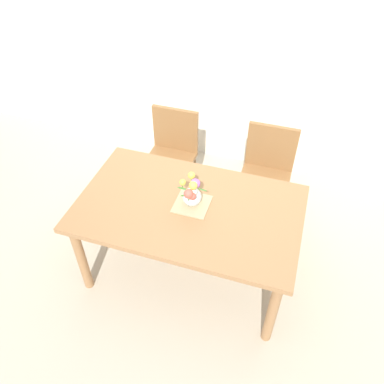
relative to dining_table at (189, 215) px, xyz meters
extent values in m
plane|color=#B7AD99|center=(0.00, 0.00, -0.64)|extent=(12.00, 12.00, 0.00)
cube|color=silver|center=(0.00, 1.60, 0.76)|extent=(7.00, 0.10, 2.80)
cube|color=#9E7047|center=(0.00, 0.00, 0.07)|extent=(1.57, 0.95, 0.04)
cylinder|color=#9E7047|center=(-0.71, -0.40, -0.30)|extent=(0.07, 0.07, 0.69)
cylinder|color=#9E7047|center=(0.71, -0.40, -0.30)|extent=(0.07, 0.07, 0.69)
cylinder|color=#9E7047|center=(-0.71, 0.40, -0.30)|extent=(0.07, 0.07, 0.69)
cylinder|color=#9E7047|center=(0.71, 0.40, -0.30)|extent=(0.07, 0.07, 0.69)
cube|color=olive|center=(-0.43, 0.74, -0.18)|extent=(0.42, 0.42, 0.04)
cylinder|color=olive|center=(-0.25, 0.56, -0.42)|extent=(0.04, 0.04, 0.44)
cylinder|color=olive|center=(-0.61, 0.56, -0.42)|extent=(0.04, 0.04, 0.44)
cylinder|color=olive|center=(-0.25, 0.92, -0.42)|extent=(0.04, 0.04, 0.44)
cylinder|color=olive|center=(-0.61, 0.92, -0.42)|extent=(0.04, 0.04, 0.44)
cube|color=olive|center=(-0.43, 0.93, 0.05)|extent=(0.42, 0.04, 0.42)
cube|color=olive|center=(0.43, 0.74, -0.18)|extent=(0.42, 0.42, 0.04)
cylinder|color=olive|center=(0.61, 0.56, -0.42)|extent=(0.04, 0.04, 0.44)
cylinder|color=olive|center=(0.25, 0.56, -0.42)|extent=(0.04, 0.04, 0.44)
cylinder|color=olive|center=(0.61, 0.92, -0.42)|extent=(0.04, 0.04, 0.44)
cylinder|color=olive|center=(0.25, 0.92, -0.42)|extent=(0.04, 0.04, 0.44)
cube|color=olive|center=(0.43, 0.93, 0.05)|extent=(0.42, 0.04, 0.42)
cube|color=tan|center=(0.02, 0.03, 0.09)|extent=(0.24, 0.24, 0.01)
sphere|color=silver|center=(0.02, 0.03, 0.16)|extent=(0.13, 0.13, 0.13)
sphere|color=#EFD14C|center=(-0.06, 0.05, 0.26)|extent=(0.04, 0.04, 0.04)
cylinder|color=#478438|center=(-0.06, 0.05, 0.23)|extent=(0.01, 0.01, 0.05)
sphere|color=#B266C6|center=(0.04, 0.02, 0.29)|extent=(0.07, 0.07, 0.07)
cylinder|color=#478438|center=(0.04, 0.02, 0.25)|extent=(0.01, 0.01, 0.09)
sphere|color=white|center=(0.03, -0.02, 0.25)|extent=(0.06, 0.06, 0.06)
cylinder|color=#478438|center=(0.03, -0.02, 0.23)|extent=(0.01, 0.01, 0.04)
sphere|color=#E55B4C|center=(0.02, -0.06, 0.27)|extent=(0.06, 0.06, 0.06)
cylinder|color=#478438|center=(0.02, -0.06, 0.24)|extent=(0.01, 0.01, 0.06)
sphere|color=#EFD14C|center=(0.03, 0.05, 0.27)|extent=(0.06, 0.06, 0.06)
cylinder|color=#478438|center=(0.03, 0.05, 0.24)|extent=(0.01, 0.01, 0.07)
sphere|color=#EFD14C|center=(0.04, -0.02, 0.31)|extent=(0.06, 0.06, 0.06)
cylinder|color=#478438|center=(0.04, -0.02, 0.26)|extent=(0.01, 0.01, 0.10)
sphere|color=#E55B4C|center=(0.04, -0.05, 0.24)|extent=(0.05, 0.05, 0.05)
cylinder|color=#478438|center=(0.04, -0.05, 0.23)|extent=(0.01, 0.01, 0.03)
sphere|color=#EFD14C|center=(-0.01, 0.10, 0.29)|extent=(0.05, 0.05, 0.05)
cylinder|color=#478438|center=(-0.01, 0.10, 0.25)|extent=(0.01, 0.01, 0.08)
ellipsoid|color=#478438|center=(-0.02, -0.04, 0.22)|extent=(0.05, 0.07, 0.04)
ellipsoid|color=#478438|center=(-0.06, 0.03, 0.22)|extent=(0.07, 0.03, 0.01)
ellipsoid|color=#478438|center=(0.09, 0.03, 0.24)|extent=(0.07, 0.03, 0.03)
ellipsoid|color=#478438|center=(0.04, -0.03, 0.25)|extent=(0.05, 0.07, 0.02)
camera|label=1|loc=(0.61, -1.82, 2.02)|focal=36.33mm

